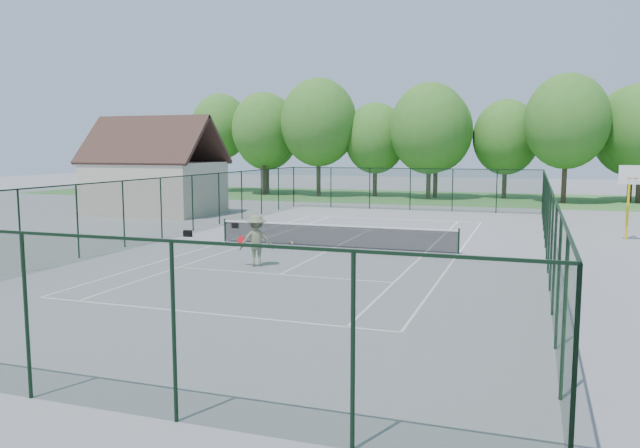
{
  "coord_description": "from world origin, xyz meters",
  "views": [
    {
      "loc": [
        8.4,
        -26.46,
        4.46
      ],
      "look_at": [
        0.0,
        -2.0,
        1.3
      ],
      "focal_mm": 35.0,
      "sensor_mm": 36.0,
      "label": 1
    }
  ],
  "objects_px": {
    "sports_bag_a": "(188,233)",
    "tennis_player": "(256,241)",
    "tennis_net": "(334,235)",
    "basketball_goal": "(630,188)"
  },
  "relations": [
    {
      "from": "tennis_net",
      "to": "tennis_player",
      "type": "relative_size",
      "value": 5.09
    },
    {
      "from": "tennis_net",
      "to": "basketball_goal",
      "type": "xyz_separation_m",
      "value": [
        12.81,
        6.67,
        1.99
      ]
    },
    {
      "from": "tennis_net",
      "to": "basketball_goal",
      "type": "relative_size",
      "value": 3.04
    },
    {
      "from": "sports_bag_a",
      "to": "tennis_net",
      "type": "bearing_deg",
      "value": -12.1
    },
    {
      "from": "tennis_net",
      "to": "sports_bag_a",
      "type": "bearing_deg",
      "value": 173.72
    },
    {
      "from": "basketball_goal",
      "to": "tennis_player",
      "type": "distance_m",
      "value": 18.61
    },
    {
      "from": "tennis_net",
      "to": "sports_bag_a",
      "type": "relative_size",
      "value": 27.52
    },
    {
      "from": "basketball_goal",
      "to": "tennis_net",
      "type": "bearing_deg",
      "value": -152.47
    },
    {
      "from": "sports_bag_a",
      "to": "tennis_player",
      "type": "xyz_separation_m",
      "value": [
        6.62,
        -6.07,
        0.82
      ]
    },
    {
      "from": "tennis_net",
      "to": "sports_bag_a",
      "type": "height_order",
      "value": "tennis_net"
    }
  ]
}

